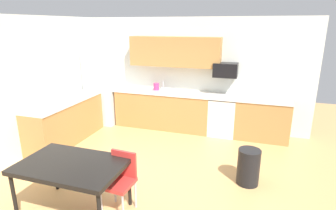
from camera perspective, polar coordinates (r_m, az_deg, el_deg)
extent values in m
plane|color=tan|center=(4.93, -3.72, -14.43)|extent=(12.00, 12.00, 0.00)
cube|color=silver|center=(6.86, 4.30, 6.53)|extent=(5.80, 0.10, 2.70)
cube|color=silver|center=(5.90, -28.69, 2.90)|extent=(0.10, 5.80, 2.70)
cube|color=#AD7A42|center=(6.90, -1.09, -1.06)|extent=(2.38, 0.60, 0.90)
cube|color=#AD7A42|center=(6.56, 18.95, -2.94)|extent=(1.17, 0.60, 0.90)
cube|color=#AD7A42|center=(6.47, -20.39, -3.36)|extent=(0.60, 2.00, 0.90)
cube|color=silver|center=(6.62, 3.49, 2.37)|extent=(4.80, 0.64, 0.04)
cube|color=silver|center=(6.33, -20.81, 0.65)|extent=(0.64, 2.00, 0.04)
cube|color=#AD7A42|center=(6.66, 1.38, 11.04)|extent=(2.20, 0.34, 0.70)
cube|color=white|center=(7.39, -13.29, 3.47)|extent=(0.76, 0.70, 1.85)
cube|color=white|center=(6.59, 11.24, -2.33)|extent=(0.60, 0.60, 0.88)
cube|color=black|center=(6.46, 11.46, 1.49)|extent=(0.60, 0.60, 0.03)
cube|color=black|center=(6.43, 11.89, 7.15)|extent=(0.54, 0.36, 0.32)
cube|color=#A5A8AD|center=(6.80, -1.52, 2.44)|extent=(0.48, 0.40, 0.14)
cylinder|color=#B2B5BA|center=(6.93, -1.03, 4.06)|extent=(0.02, 0.02, 0.24)
cube|color=black|center=(3.93, -19.44, -11.74)|extent=(1.40, 0.90, 0.06)
cylinder|color=black|center=(4.28, -29.37, -16.50)|extent=(0.05, 0.05, 0.70)
cylinder|color=black|center=(4.74, -22.44, -12.22)|extent=(0.05, 0.05, 0.70)
cylinder|color=black|center=(4.10, -8.05, -15.81)|extent=(0.05, 0.05, 0.70)
cube|color=red|center=(3.94, -10.39, -15.73)|extent=(0.43, 0.43, 0.05)
cube|color=red|center=(3.97, -9.13, -12.05)|extent=(0.38, 0.07, 0.40)
cylinder|color=#B2B2B7|center=(4.03, -13.73, -19.12)|extent=(0.03, 0.03, 0.42)
cylinder|color=#B2B2B7|center=(3.87, -9.35, -20.51)|extent=(0.03, 0.03, 0.42)
cylinder|color=#B2B2B7|center=(4.26, -10.98, -16.80)|extent=(0.03, 0.03, 0.42)
cylinder|color=#B2B2B7|center=(4.11, -6.78, -17.97)|extent=(0.03, 0.03, 0.42)
cylinder|color=black|center=(4.75, 16.40, -12.24)|extent=(0.36, 0.36, 0.60)
cylinder|color=#CC3372|center=(6.86, -2.45, 3.75)|extent=(0.14, 0.14, 0.20)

